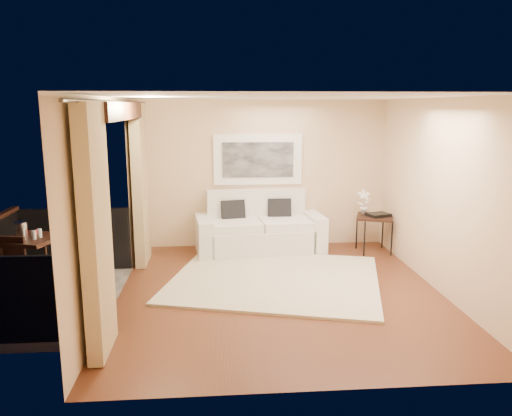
{
  "coord_description": "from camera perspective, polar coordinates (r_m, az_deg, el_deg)",
  "views": [
    {
      "loc": [
        -0.87,
        -6.61,
        2.59
      ],
      "look_at": [
        -0.27,
        0.85,
        1.05
      ],
      "focal_mm": 35.0,
      "sensor_mm": 36.0,
      "label": 1
    }
  ],
  "objects": [
    {
      "name": "floor",
      "position": [
        7.15,
        2.76,
        -9.61
      ],
      "size": [
        5.0,
        5.0,
        0.0
      ],
      "primitive_type": "plane",
      "color": "brown",
      "rests_on": "ground"
    },
    {
      "name": "room_shell",
      "position": [
        6.73,
        -15.64,
        10.62
      ],
      "size": [
        5.0,
        6.4,
        5.0
      ],
      "color": "white",
      "rests_on": "ground"
    },
    {
      "name": "artwork",
      "position": [
        9.16,
        0.22,
        5.55
      ],
      "size": [
        1.62,
        0.07,
        0.92
      ],
      "color": "white",
      "rests_on": "room_shell"
    },
    {
      "name": "tray",
      "position": [
        9.11,
        13.81,
        -0.74
      ],
      "size": [
        0.45,
        0.4,
        0.05
      ],
      "primitive_type": "cube",
      "rotation": [
        0.0,
        0.0,
        0.36
      ],
      "color": "black",
      "rests_on": "side_table"
    },
    {
      "name": "sofa",
      "position": [
        9.02,
        0.35,
        -2.54
      ],
      "size": [
        2.34,
        1.19,
        1.08
      ],
      "rotation": [
        0.0,
        0.0,
        0.1
      ],
      "color": "white",
      "rests_on": "floor"
    },
    {
      "name": "glass_a",
      "position": [
        7.37,
        -24.06,
        -2.84
      ],
      "size": [
        0.06,
        0.06,
        0.12
      ],
      "primitive_type": "cylinder",
      "color": "silver",
      "rests_on": "bistro_table"
    },
    {
      "name": "ice_bucket",
      "position": [
        7.61,
        -25.27,
        -2.2
      ],
      "size": [
        0.18,
        0.18,
        0.2
      ],
      "primitive_type": "cylinder",
      "color": "silver",
      "rests_on": "bistro_table"
    },
    {
      "name": "candle",
      "position": [
        7.62,
        -23.65,
        -2.55
      ],
      "size": [
        0.06,
        0.06,
        0.07
      ],
      "primitive_type": "cylinder",
      "color": "red",
      "rests_on": "bistro_table"
    },
    {
      "name": "glass_b",
      "position": [
        7.44,
        -23.5,
        -2.66
      ],
      "size": [
        0.06,
        0.06,
        0.12
      ],
      "primitive_type": "cylinder",
      "color": "white",
      "rests_on": "bistro_table"
    },
    {
      "name": "bistro_table",
      "position": [
        7.54,
        -24.33,
        -3.66
      ],
      "size": [
        0.87,
        0.87,
        0.82
      ],
      "rotation": [
        0.0,
        0.0,
        -0.3
      ],
      "color": "black",
      "rests_on": "balcony"
    },
    {
      "name": "balcony",
      "position": [
        7.45,
        -23.65,
        -8.29
      ],
      "size": [
        1.81,
        2.6,
        1.17
      ],
      "color": "#605B56",
      "rests_on": "ground"
    },
    {
      "name": "orchid",
      "position": [
        9.17,
        12.22,
        0.7
      ],
      "size": [
        0.24,
        0.17,
        0.46
      ],
      "primitive_type": "imported",
      "rotation": [
        0.0,
        0.0,
        0.03
      ],
      "color": "white",
      "rests_on": "side_table"
    },
    {
      "name": "side_table",
      "position": [
        9.13,
        13.4,
        -1.23
      ],
      "size": [
        0.78,
        0.78,
        0.67
      ],
      "rotation": [
        0.0,
        0.0,
        -0.33
      ],
      "color": "black",
      "rests_on": "floor"
    },
    {
      "name": "curtains",
      "position": [
        6.84,
        -14.94,
        0.67
      ],
      "size": [
        0.16,
        4.8,
        2.64
      ],
      "color": "tan",
      "rests_on": "ground"
    },
    {
      "name": "vase",
      "position": [
        7.36,
        -25.02,
        -2.69
      ],
      "size": [
        0.04,
        0.04,
        0.18
      ],
      "primitive_type": "cylinder",
      "color": "silver",
      "rests_on": "bistro_table"
    },
    {
      "name": "balcony_chair_far",
      "position": [
        7.49,
        -25.68,
        -5.6
      ],
      "size": [
        0.46,
        0.46,
        0.9
      ],
      "rotation": [
        0.0,
        0.0,
        2.94
      ],
      "color": "black",
      "rests_on": "balcony"
    },
    {
      "name": "rug",
      "position": [
        7.63,
        2.22,
        -8.07
      ],
      "size": [
        3.63,
        3.35,
        0.04
      ],
      "primitive_type": "cube",
      "rotation": [
        0.0,
        0.0,
        -0.26
      ],
      "color": "beige",
      "rests_on": "floor"
    }
  ]
}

